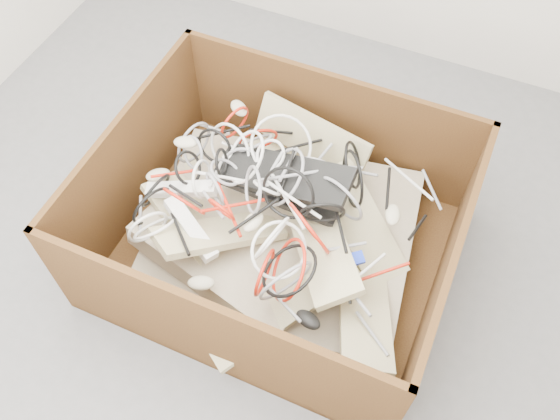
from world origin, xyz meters
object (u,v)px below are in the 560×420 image
at_px(cardboard_box, 274,236).
at_px(vga_plug, 358,258).
at_px(power_strip_left, 182,189).
at_px(power_strip_right, 191,228).

bearing_deg(cardboard_box, vga_plug, -13.50).
bearing_deg(power_strip_left, power_strip_right, -65.19).
bearing_deg(power_strip_left, cardboard_box, -1.73).
height_order(cardboard_box, power_strip_left, cardboard_box).
bearing_deg(cardboard_box, power_strip_left, -167.13).
xyz_separation_m(cardboard_box, power_strip_right, (-0.23, -0.21, 0.20)).
distance_m(power_strip_right, vga_plug, 0.61).
relative_size(cardboard_box, power_strip_right, 4.65).
bearing_deg(power_strip_left, vga_plug, -15.37).
bearing_deg(power_strip_right, vga_plug, 40.78).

